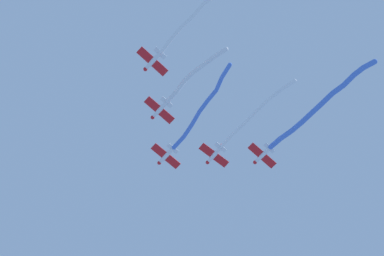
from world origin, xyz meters
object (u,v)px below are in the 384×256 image
at_px(airplane_right_wing, 214,155).
at_px(airplane_slot, 153,61).
at_px(airplane_left_wing, 160,110).
at_px(airplane_trail, 262,155).
at_px(airplane_lead, 166,156).

xyz_separation_m(airplane_right_wing, airplane_slot, (-19.32, -7.79, -0.60)).
bearing_deg(airplane_right_wing, airplane_left_wing, 93.39).
distance_m(airplane_slot, airplane_trail, 26.60).
bearing_deg(airplane_trail, airplane_lead, 47.66).
distance_m(airplane_lead, airplane_trail, 17.89).
distance_m(airplane_lead, airplane_left_wing, 8.95).
bearing_deg(airplane_left_wing, airplane_lead, -48.92).
xyz_separation_m(airplane_left_wing, airplane_slot, (-6.07, -6.57, -0.30)).
xyz_separation_m(airplane_right_wing, airplane_trail, (7.16, -5.35, -0.30)).
bearing_deg(airplane_slot, airplane_left_wing, -49.37).
relative_size(airplane_lead, airplane_right_wing, 1.01).
relative_size(airplane_left_wing, airplane_trail, 1.00).
distance_m(airplane_left_wing, airplane_trail, 20.83).
bearing_deg(airplane_left_wing, airplane_trail, -107.60).
height_order(airplane_lead, airplane_trail, same).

